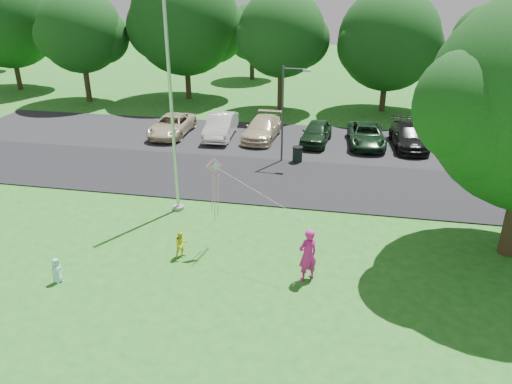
% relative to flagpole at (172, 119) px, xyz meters
% --- Properties ---
extents(ground, '(120.00, 120.00, 0.00)m').
position_rel_flagpole_xyz_m(ground, '(3.50, -5.00, -4.17)').
color(ground, '#1F681B').
rests_on(ground, ground).
extents(park_road, '(60.00, 6.00, 0.06)m').
position_rel_flagpole_xyz_m(park_road, '(3.50, 4.00, -4.14)').
color(park_road, black).
rests_on(park_road, ground).
extents(parking_strip, '(42.00, 7.00, 0.06)m').
position_rel_flagpole_xyz_m(parking_strip, '(3.50, 10.50, -4.14)').
color(parking_strip, black).
rests_on(parking_strip, ground).
extents(flagpole, '(0.50, 0.50, 10.00)m').
position_rel_flagpole_xyz_m(flagpole, '(0.00, 0.00, 0.00)').
color(flagpole, '#B7BABF').
rests_on(flagpole, ground).
extents(street_lamp, '(1.48, 0.22, 5.27)m').
position_rel_flagpole_xyz_m(street_lamp, '(3.86, 6.86, -1.00)').
color(street_lamp, '#3F3F44').
rests_on(street_lamp, ground).
extents(trash_can, '(0.58, 0.58, 0.91)m').
position_rel_flagpole_xyz_m(trash_can, '(4.53, 6.90, -3.71)').
color(trash_can, black).
rests_on(trash_can, ground).
extents(tree_row, '(64.35, 11.94, 10.88)m').
position_rel_flagpole_xyz_m(tree_row, '(5.09, 19.23, 1.55)').
color(tree_row, '#332316').
rests_on(tree_row, ground).
extents(horizon_trees, '(77.46, 7.20, 7.02)m').
position_rel_flagpole_xyz_m(horizon_trees, '(7.56, 28.88, 0.14)').
color(horizon_trees, '#332316').
rests_on(horizon_trees, ground).
extents(parked_cars, '(16.91, 5.06, 1.45)m').
position_rel_flagpole_xyz_m(parked_cars, '(3.50, 10.48, -3.45)').
color(parked_cars, '#C6B793').
rests_on(parked_cars, ground).
extents(woman, '(0.84, 0.80, 1.94)m').
position_rel_flagpole_xyz_m(woman, '(6.18, -4.40, -3.19)').
color(woman, '#DA1D8D').
rests_on(woman, ground).
extents(child_yellow, '(0.65, 0.64, 1.06)m').
position_rel_flagpole_xyz_m(child_yellow, '(1.47, -3.84, -3.64)').
color(child_yellow, yellow).
rests_on(child_yellow, ground).
extents(child_blue, '(0.42, 0.52, 0.91)m').
position_rel_flagpole_xyz_m(child_blue, '(-2.17, -6.21, -3.71)').
color(child_blue, '#A6E9FF').
rests_on(child_blue, ground).
extents(kite, '(3.93, 1.83, 2.66)m').
position_rel_flagpole_xyz_m(kite, '(2.60, -2.87, -1.28)').
color(kite, pink).
rests_on(kite, ground).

